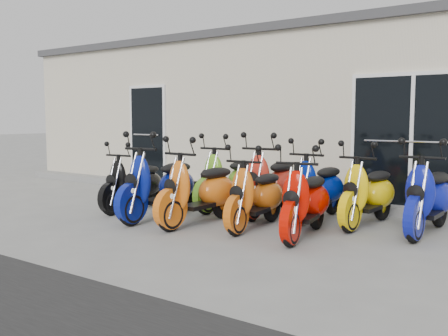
{
  "coord_description": "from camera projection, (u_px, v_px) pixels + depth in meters",
  "views": [
    {
      "loc": [
        4.7,
        -6.15,
        1.58
      ],
      "look_at": [
        0.0,
        0.6,
        0.75
      ],
      "focal_mm": 40.0,
      "sensor_mm": 36.0,
      "label": 1
    }
  ],
  "objects": [
    {
      "name": "ground",
      "position": [
        202.0,
        218.0,
        7.85
      ],
      "size": [
        80.0,
        80.0,
        0.0
      ],
      "primitive_type": "plane",
      "color": "gray",
      "rests_on": "ground"
    },
    {
      "name": "building",
      "position": [
        334.0,
        117.0,
        11.94
      ],
      "size": [
        14.0,
        6.0,
        3.2
      ],
      "primitive_type": "cube",
      "color": "beige",
      "rests_on": "ground"
    },
    {
      "name": "roof_cap",
      "position": [
        335.0,
        46.0,
        11.77
      ],
      "size": [
        14.2,
        6.2,
        0.16
      ],
      "primitive_type": "cube",
      "color": "#3F3F42",
      "rests_on": "building"
    },
    {
      "name": "front_step",
      "position": [
        267.0,
        197.0,
        9.5
      ],
      "size": [
        14.0,
        0.4,
        0.15
      ],
      "primitive_type": "cube",
      "color": "gray",
      "rests_on": "ground"
    },
    {
      "name": "door_left",
      "position": [
        148.0,
        132.0,
        11.32
      ],
      "size": [
        1.07,
        0.08,
        2.22
      ],
      "primitive_type": "cube",
      "color": "black",
      "rests_on": "front_step"
    },
    {
      "name": "door_right",
      "position": [
        412.0,
        138.0,
        8.02
      ],
      "size": [
        2.02,
        0.08,
        2.22
      ],
      "primitive_type": "cube",
      "color": "black",
      "rests_on": "front_step"
    },
    {
      "name": "scooter_front_black",
      "position": [
        134.0,
        176.0,
        8.49
      ],
      "size": [
        0.71,
        1.66,
        1.2
      ],
      "primitive_type": null,
      "rotation": [
        0.0,
        0.0,
        0.07
      ],
      "color": "black",
      "rests_on": "ground"
    },
    {
      "name": "scooter_front_blue",
      "position": [
        160.0,
        175.0,
        7.76
      ],
      "size": [
        0.74,
        1.9,
        1.39
      ],
      "primitive_type": null,
      "rotation": [
        0.0,
        0.0,
        0.03
      ],
      "color": "navy",
      "rests_on": "ground"
    },
    {
      "name": "scooter_front_orange_a",
      "position": [
        199.0,
        180.0,
        7.35
      ],
      "size": [
        0.76,
        1.83,
        1.33
      ],
      "primitive_type": null,
      "rotation": [
        0.0,
        0.0,
        -0.06
      ],
      "color": "orange",
      "rests_on": "ground"
    },
    {
      "name": "scooter_front_orange_b",
      "position": [
        256.0,
        186.0,
        7.09
      ],
      "size": [
        0.71,
        1.69,
        1.22
      ],
      "primitive_type": null,
      "rotation": [
        0.0,
        0.0,
        0.06
      ],
      "color": "#CF5E12",
      "rests_on": "ground"
    },
    {
      "name": "scooter_front_red",
      "position": [
        306.0,
        190.0,
        6.56
      ],
      "size": [
        0.85,
        1.77,
        1.26
      ],
      "primitive_type": null,
      "rotation": [
        0.0,
        0.0,
        0.14
      ],
      "color": "#CC0C00",
      "rests_on": "ground"
    },
    {
      "name": "scooter_back_green",
      "position": [
        229.0,
        171.0,
        8.58
      ],
      "size": [
        0.74,
        1.83,
        1.33
      ],
      "primitive_type": null,
      "rotation": [
        0.0,
        0.0,
        -0.05
      ],
      "color": "#69AE22",
      "rests_on": "ground"
    },
    {
      "name": "scooter_back_red",
      "position": [
        271.0,
        173.0,
        8.08
      ],
      "size": [
        0.76,
        1.88,
        1.37
      ],
      "primitive_type": null,
      "rotation": [
        0.0,
        0.0,
        0.05
      ],
      "color": "red",
      "rests_on": "ground"
    },
    {
      "name": "scooter_back_blue",
      "position": [
        318.0,
        179.0,
        7.68
      ],
      "size": [
        0.7,
        1.76,
        1.29
      ],
      "primitive_type": null,
      "rotation": [
        0.0,
        0.0,
        -0.04
      ],
      "color": "#00147B",
      "rests_on": "ground"
    },
    {
      "name": "scooter_back_yellow",
      "position": [
        369.0,
        183.0,
        7.24
      ],
      "size": [
        0.77,
        1.77,
        1.27
      ],
      "primitive_type": null,
      "rotation": [
        0.0,
        0.0,
        -0.08
      ],
      "color": "yellow",
      "rests_on": "ground"
    },
    {
      "name": "scooter_back_extra",
      "position": [
        430.0,
        186.0,
        6.72
      ],
      "size": [
        0.74,
        1.83,
        1.33
      ],
      "primitive_type": null,
      "rotation": [
        0.0,
        0.0,
        -0.05
      ],
      "color": "#0D1694",
      "rests_on": "ground"
    }
  ]
}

